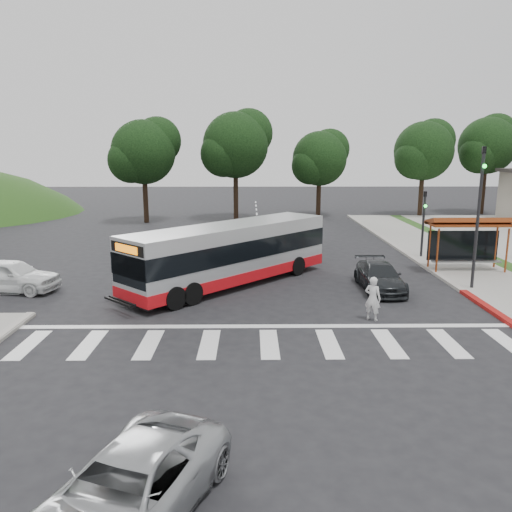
{
  "coord_description": "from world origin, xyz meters",
  "views": [
    {
      "loc": [
        -0.6,
        -20.64,
        6.3
      ],
      "look_at": [
        -0.37,
        1.63,
        1.6
      ],
      "focal_mm": 35.0,
      "sensor_mm": 36.0,
      "label": 1
    }
  ],
  "objects_px": {
    "transit_bus": "(231,255)",
    "silver_suv_south": "(127,491)",
    "pedestrian": "(373,299)",
    "dark_sedan": "(380,277)"
  },
  "relations": [
    {
      "from": "pedestrian",
      "to": "dark_sedan",
      "type": "distance_m",
      "value": 4.43
    },
    {
      "from": "transit_bus",
      "to": "pedestrian",
      "type": "relative_size",
      "value": 6.66
    },
    {
      "from": "pedestrian",
      "to": "dark_sedan",
      "type": "height_order",
      "value": "pedestrian"
    },
    {
      "from": "pedestrian",
      "to": "dark_sedan",
      "type": "bearing_deg",
      "value": -75.22
    },
    {
      "from": "transit_bus",
      "to": "silver_suv_south",
      "type": "bearing_deg",
      "value": -50.46
    },
    {
      "from": "transit_bus",
      "to": "dark_sedan",
      "type": "bearing_deg",
      "value": 35.67
    },
    {
      "from": "dark_sedan",
      "to": "pedestrian",
      "type": "bearing_deg",
      "value": -107.84
    },
    {
      "from": "pedestrian",
      "to": "dark_sedan",
      "type": "xyz_separation_m",
      "value": [
        1.34,
        4.22,
        -0.22
      ]
    },
    {
      "from": "transit_bus",
      "to": "silver_suv_south",
      "type": "relative_size",
      "value": 2.44
    },
    {
      "from": "silver_suv_south",
      "to": "transit_bus",
      "type": "bearing_deg",
      "value": 106.66
    }
  ]
}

